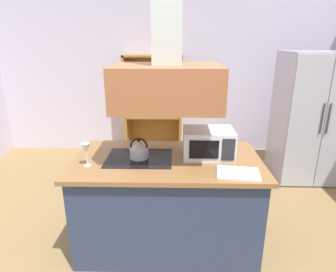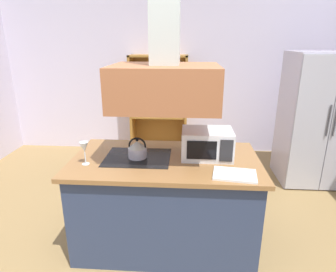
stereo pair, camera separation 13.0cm
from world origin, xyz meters
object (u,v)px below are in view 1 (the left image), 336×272
Objects in this scene: refrigerator at (311,118)px; dish_cabinet at (154,111)px; kettle at (139,150)px; microwave at (208,143)px; wine_glass_on_counter at (86,149)px; cutting_board at (238,173)px.

dish_cabinet is (-2.28, 0.93, -0.14)m from refrigerator.
microwave is at bearing 5.72° from kettle.
microwave is at bearing 13.02° from wine_glass_on_counter.
kettle is 0.47m from wine_glass_on_counter.
refrigerator is 2.16m from microwave.
dish_cabinet is at bearing 90.99° from kettle.
dish_cabinet reaches higher than kettle.
kettle is 0.94× the size of wine_glass_on_counter.
cutting_board is 0.74× the size of microwave.
dish_cabinet is 5.02× the size of cutting_board.
refrigerator reaches higher than wine_glass_on_counter.
refrigerator is 1.05× the size of dish_cabinet.
refrigerator is 5.29× the size of cutting_board.
microwave is (0.68, -2.37, 0.28)m from dish_cabinet.
dish_cabinet is at bearing 81.60° from wine_glass_on_counter.
cutting_board is at bearing -6.10° from wine_glass_on_counter.
microwave is (0.64, 0.06, 0.05)m from kettle.
microwave is at bearing -74.00° from dish_cabinet.
dish_cabinet is 3.71× the size of microwave.
wine_glass_on_counter is (-0.43, -0.18, 0.07)m from kettle.
wine_glass_on_counter is at bearing -98.40° from dish_cabinet.
cutting_board is at bearing -72.20° from dish_cabinet.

